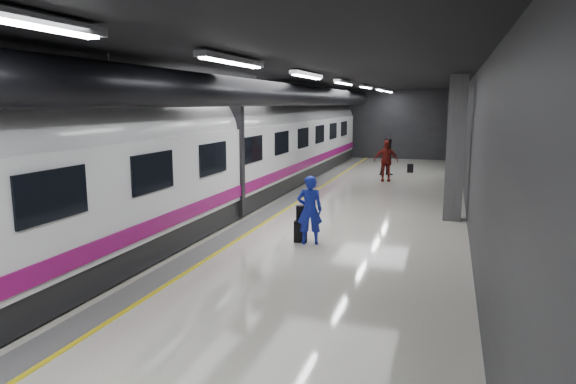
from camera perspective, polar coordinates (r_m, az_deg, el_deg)
The scene contains 9 objects.
ground at distance 15.77m, azimuth 0.93°, elevation -3.50°, with size 40.00×40.00×0.00m, color silver.
platform_hall at distance 16.35m, azimuth 0.96°, elevation 9.48°, with size 10.02×40.02×4.51m.
train at distance 16.65m, azimuth -9.86°, elevation 4.28°, with size 3.05×38.00×4.05m.
traveler_main at distance 13.33m, azimuth 2.43°, elevation -2.01°, with size 0.66×0.43×1.81m, color #192DBE.
suitcase_main at distance 13.63m, azimuth 1.41°, elevation -4.41°, with size 0.35×0.22×0.57m, color black.
shoulder_bag at distance 13.54m, azimuth 1.56°, elevation -2.37°, with size 0.30×0.16×0.41m, color black.
traveler_far_a at distance 26.69m, azimuth 11.12°, elevation 3.88°, with size 0.94×0.73×1.93m, color black.
traveler_far_b at distance 24.70m, azimuth 10.81°, elevation 3.44°, with size 1.14×0.47×1.94m, color maroon.
suitcase_far at distance 28.12m, azimuth 13.42°, elevation 2.59°, with size 0.31×0.20×0.46m, color black.
Camera 1 is at (4.39, -14.71, 3.63)m, focal length 32.00 mm.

